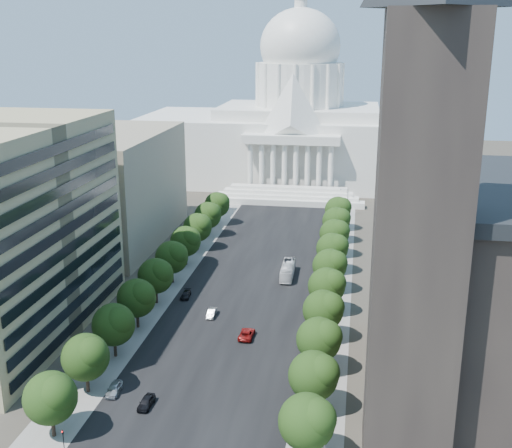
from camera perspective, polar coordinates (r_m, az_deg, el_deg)
The scene contains 39 objects.
road_asphalt at distance 162.97m, azimuth 0.46°, elevation -3.27°, with size 30.00×260.00×0.01m, color black.
sidewalk_left at distance 166.72m, azimuth -6.01°, elevation -2.90°, with size 8.00×260.00×0.02m, color gray.
sidewalk_right at distance 161.37m, azimuth 7.16°, elevation -3.61°, with size 8.00×260.00×0.02m, color gray.
capitol at distance 250.07m, azimuth 3.80°, elevation 8.39°, with size 120.00×56.00×73.00m.
office_block_left_far at distance 181.07m, azimuth -14.24°, elevation 3.19°, with size 38.00×52.00×30.00m, color gray.
romanesque_right at distance 102.00m, azimuth 21.46°, elevation -3.50°, with size 49.10×51.50×83.50m.
tree_l_a at distance 97.05m, azimuth -17.70°, elevation -14.44°, with size 7.79×7.60×9.97m.
tree_l_b at distance 106.42m, azimuth -14.80°, elevation -11.30°, with size 7.79×7.60×9.97m.
tree_l_c at distance 116.27m, azimuth -12.43°, elevation -8.65°, with size 7.79×7.60×9.97m.
tree_l_d at distance 126.50m, azimuth -10.47°, elevation -6.41°, with size 7.79×7.60×9.97m.
tree_l_e at distance 137.01m, azimuth -8.81°, elevation -4.51°, with size 7.79×7.60×9.97m.
tree_l_f at distance 147.75m, azimuth -7.41°, elevation -2.87°, with size 7.79×7.60×9.97m.
tree_l_g at distance 158.67m, azimuth -6.19°, elevation -1.46°, with size 7.79×7.60×9.97m.
tree_l_h at distance 169.74m, azimuth -5.14°, elevation -0.23°, with size 7.79×7.60×9.97m.
tree_l_i at distance 180.92m, azimuth -4.21°, elevation 0.85°, with size 7.79×7.60×9.97m.
tree_l_j at distance 192.21m, azimuth -3.40°, elevation 1.80°, with size 7.79×7.60×9.97m.
tree_r_a at distance 88.20m, azimuth 4.74°, elevation -17.03°, with size 7.79×7.60×9.97m.
tree_r_b at distance 98.41m, azimuth 5.32°, elevation -13.20°, with size 7.79×7.60×9.97m.
tree_r_c at distance 108.99m, azimuth 5.77°, elevation -10.10°, with size 7.79×7.60×9.97m.
tree_r_d at distance 119.84m, azimuth 6.14°, elevation -7.55°, with size 7.79×7.60×9.97m.
tree_r_e at distance 130.89m, azimuth 6.44°, elevation -5.43°, with size 7.79×7.60×9.97m.
tree_r_f at distance 142.09m, azimuth 6.69°, elevation -3.64°, with size 7.79×7.60×9.97m.
tree_r_g at distance 153.42m, azimuth 6.90°, elevation -2.12°, with size 7.79×7.60×9.97m.
tree_r_h at distance 164.84m, azimuth 7.09°, elevation -0.80°, with size 7.79×7.60×9.97m.
tree_r_i at distance 176.33m, azimuth 7.25°, elevation 0.34°, with size 7.79×7.60×9.97m.
tree_r_j at distance 187.89m, azimuth 7.39°, elevation 1.35°, with size 7.79×7.60×9.97m.
traffic_signal_left at distance 94.68m, azimuth -16.78°, elevation -17.61°, with size 0.18×0.49×4.30m.
streetlight_a at distance 86.98m, azimuth 5.71°, elevation -18.10°, with size 2.61×0.44×9.00m.
streetlight_b at distance 108.50m, azimuth 6.57°, elevation -10.63°, with size 2.61×0.44×9.00m.
streetlight_c at distance 131.26m, azimuth 7.12°, elevation -5.69°, with size 2.61×0.44×9.00m.
streetlight_d at distance 154.71m, azimuth 7.50°, elevation -2.23°, with size 2.61×0.44×9.00m.
streetlight_e at distance 178.58m, azimuth 7.77°, elevation 0.32°, with size 2.61×0.44×9.00m.
streetlight_f at distance 202.73m, azimuth 7.98°, elevation 2.26°, with size 2.61×0.44×9.00m.
car_dark_a at distance 103.73m, azimuth -9.73°, elevation -15.35°, with size 1.81×4.50×1.53m, color black.
car_silver at distance 131.88m, azimuth -3.97°, elevation -7.90°, with size 1.53×4.38×1.44m, color #93969A.
car_red at distance 122.88m, azimuth -0.83°, elevation -9.74°, with size 2.57×5.58×1.55m, color maroon.
car_dark_b at distance 141.31m, azimuth -6.25°, elevation -6.28°, with size 1.80×4.43×1.29m, color black.
car_parked at distance 107.99m, azimuth -12.51°, elevation -14.12°, with size 1.89×4.69×1.60m, color #ACAEB4.
city_bus at distance 151.92m, azimuth 2.83°, elevation -4.14°, with size 2.73×11.66×3.25m, color silver.
Camera 1 is at (23.12, -61.63, 55.07)m, focal length 45.00 mm.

